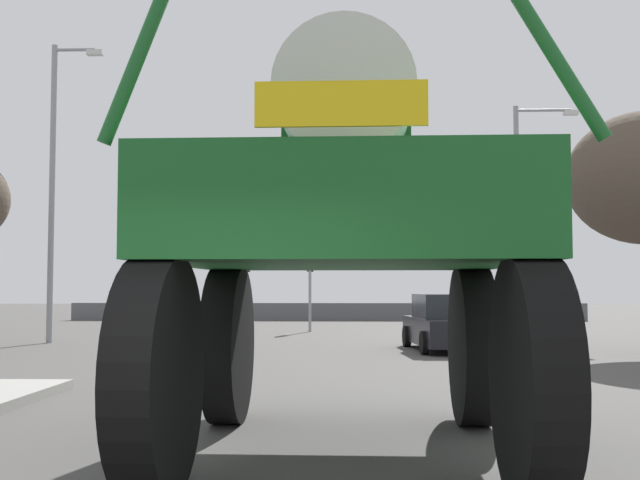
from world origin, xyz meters
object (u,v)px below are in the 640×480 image
Objects in this scene: oversize_sprayer at (346,238)px; sedan_ahead at (446,324)px; traffic_signal_far_left at (310,270)px; streetlight_far_right at (523,206)px; streetlight_far_left at (55,179)px; traffic_signal_near_right at (534,217)px; traffic_signal_far_right at (246,271)px.

sedan_ahead is (2.67, 13.41, -1.50)m from oversize_sprayer.
sedan_ahead is 1.30× the size of traffic_signal_far_left.
traffic_signal_far_left is at bearing 4.65° from oversize_sprayer.
streetlight_far_right is at bearing -16.27° from oversize_sprayer.
oversize_sprayer is 1.69× the size of traffic_signal_far_left.
sedan_ahead is 0.46× the size of streetlight_far_left.
streetlight_far_left is at bearing 72.56° from sedan_ahead.
oversize_sprayer is 0.59× the size of streetlight_far_left.
traffic_signal_near_right reaches higher than traffic_signal_far_right.
streetlight_far_left is 15.71m from streetlight_far_right.
traffic_signal_near_right reaches higher than traffic_signal_far_left.
oversize_sprayer is 18.55m from streetlight_far_left.
oversize_sprayer is 22.98m from traffic_signal_far_right.
oversize_sprayer is 13.76m from sedan_ahead.
traffic_signal_near_right is (0.43, -8.43, 2.14)m from sedan_ahead.
traffic_signal_far_right is 0.35× the size of streetlight_far_left.
sedan_ahead is at bearing -118.50° from streetlight_far_right.
traffic_signal_far_right is at bearing 111.75° from traffic_signal_near_right.
streetlight_far_right is (3.06, 14.86, 1.69)m from traffic_signal_near_right.
streetlight_far_left reaches higher than traffic_signal_far_left.
traffic_signal_near_right is 19.01m from traffic_signal_far_right.
sedan_ahead is at bearing 92.94° from traffic_signal_near_right.
streetlight_far_left reaches higher than streetlight_far_right.
sedan_ahead is 0.52× the size of streetlight_far_right.
streetlight_far_left reaches higher than traffic_signal_far_right.
traffic_signal_far_right is at bearing 164.53° from streetlight_far_right.
oversize_sprayer is 0.68× the size of streetlight_far_right.
traffic_signal_near_right is at bearing -68.25° from traffic_signal_far_right.
streetlight_far_right reaches higher than traffic_signal_far_right.
streetlight_far_left reaches higher than traffic_signal_near_right.
streetlight_far_right reaches higher than traffic_signal_far_left.
streetlight_far_right reaches higher than oversize_sprayer.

